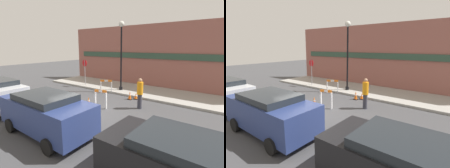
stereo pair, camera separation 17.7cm
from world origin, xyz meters
The scene contains 13 objects.
ground_plane centered at (0.00, 0.00, 0.00)m, with size 60.00×60.00×0.00m, color #424244.
sidewalk_slab centered at (0.00, 6.39, 0.07)m, with size 18.00×3.77×0.15m.
storefront_facade centered at (0.00, 8.35, 2.75)m, with size 18.00×0.22×5.50m.
streetlamp_post centered at (-1.13, 5.44, 3.57)m, with size 0.44×0.44×5.34m.
stop_sign centered at (-4.78, 5.03, 1.69)m, with size 0.60×0.07×2.30m.
barricade_0 centered at (-1.79, 4.35, 0.58)m, with size 0.86×0.57×1.06m.
barricade_1 centered at (0.12, 1.41, 0.60)m, with size 0.75×0.36×1.13m.
traffic_cone_0 centered at (-0.82, 1.35, 0.26)m, with size 0.30×0.30×0.55m.
traffic_cone_1 centered at (0.90, 4.28, 0.21)m, with size 0.30×0.30×0.45m.
traffic_cone_2 centered at (0.59, 3.97, 0.28)m, with size 0.30×0.30×0.59m.
person_worker centered at (1.99, 2.75, 0.98)m, with size 0.40×0.40×1.82m.
parked_car_1 centered at (0.28, -2.25, 0.97)m, with size 4.39×1.99×1.72m.
parked_car_2 centered at (5.69, -2.25, 0.91)m, with size 3.94×1.96×1.60m.
Camera 1 is at (6.53, -6.11, 3.61)m, focal length 28.00 mm.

